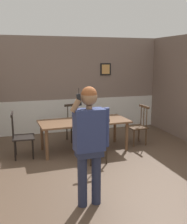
% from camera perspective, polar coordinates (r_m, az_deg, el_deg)
% --- Properties ---
extents(ground_plane, '(7.59, 7.59, 0.00)m').
position_cam_1_polar(ground_plane, '(5.05, 4.50, -13.96)').
color(ground_plane, brown).
extents(room_back_partition, '(5.40, 0.17, 2.75)m').
position_cam_1_polar(room_back_partition, '(7.92, -4.68, 5.36)').
color(room_back_partition, gray).
rests_on(room_back_partition, ground_plane).
extents(dining_table, '(2.12, 0.97, 0.72)m').
position_cam_1_polar(dining_table, '(6.29, -2.00, -2.51)').
color(dining_table, brown).
rests_on(dining_table, ground_plane).
extents(chair_near_window, '(0.49, 0.49, 1.01)m').
position_cam_1_polar(chair_near_window, '(6.08, -15.07, -4.98)').
color(chair_near_window, black).
rests_on(chair_near_window, ground_plane).
extents(chair_by_doorway, '(0.49, 0.49, 0.96)m').
position_cam_1_polar(chair_by_doorway, '(7.11, -4.05, -2.32)').
color(chair_by_doorway, '#2D2319').
rests_on(chair_by_doorway, ground_plane).
extents(chair_at_table_head, '(0.46, 0.46, 0.96)m').
position_cam_1_polar(chair_at_table_head, '(5.58, 0.62, -6.26)').
color(chair_at_table_head, '#2D2319').
rests_on(chair_at_table_head, ground_plane).
extents(chair_opposite_corner, '(0.46, 0.46, 0.99)m').
position_cam_1_polar(chair_opposite_corner, '(6.89, 9.48, -2.92)').
color(chair_opposite_corner, '#513823').
rests_on(chair_opposite_corner, ground_plane).
extents(person_figure, '(0.59, 0.25, 1.78)m').
position_cam_1_polar(person_figure, '(3.85, -0.82, -5.50)').
color(person_figure, '#282E49').
rests_on(person_figure, ground_plane).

